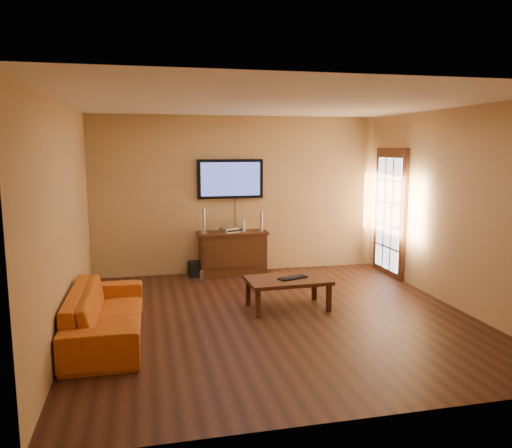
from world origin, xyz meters
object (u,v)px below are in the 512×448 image
object	(u,v)px
av_receiver	(231,230)
bottle	(202,276)
coffee_table	(288,282)
sofa	(106,305)
media_console	(233,253)
television	(230,179)
game_console	(244,225)
speaker_left	(204,222)
speaker_right	(261,222)
subwoofer	(197,269)
keyboard	(293,278)

from	to	relation	value
av_receiver	bottle	size ratio (longest dim) A/B	1.65
coffee_table	sofa	size ratio (longest dim) A/B	0.56
media_console	av_receiver	distance (m)	0.41
television	game_console	distance (m)	0.82
television	speaker_left	bearing A→B (deg)	-159.42
speaker_right	game_console	bearing A→B (deg)	175.80
sofa	speaker_left	bearing A→B (deg)	-28.78
sofa	game_console	xyz separation A→B (m)	(2.12, 2.51, 0.47)
speaker_left	subwoofer	distance (m)	0.81
speaker_left	subwoofer	size ratio (longest dim) A/B	1.60
television	av_receiver	bearing A→B (deg)	-99.85
game_console	bottle	world-z (taller)	game_console
media_console	coffee_table	distance (m)	2.00
subwoofer	keyboard	distance (m)	2.30
subwoofer	media_console	bearing A→B (deg)	-13.73
bottle	sofa	bearing A→B (deg)	-121.98
speaker_right	television	bearing A→B (deg)	156.57
television	subwoofer	bearing A→B (deg)	-166.24
media_console	speaker_left	size ratio (longest dim) A/B	2.93
television	speaker_left	size ratio (longest dim) A/B	2.81
bottle	speaker_left	bearing A→B (deg)	76.81
sofa	bottle	distance (m)	2.56
television	bottle	bearing A→B (deg)	-136.68
speaker_left	keyboard	distance (m)	2.25
av_receiver	game_console	world-z (taller)	game_console
television	speaker_right	bearing A→B (deg)	-23.43
coffee_table	keyboard	world-z (taller)	keyboard
speaker_right	game_console	world-z (taller)	speaker_right
bottle	speaker_right	bearing A→B (deg)	16.93
sofa	keyboard	distance (m)	2.45
sofa	game_console	size ratio (longest dim) A/B	8.83
coffee_table	sofa	bearing A→B (deg)	-166.53
av_receiver	media_console	bearing A→B (deg)	-37.90
speaker_left	av_receiver	xyz separation A→B (m)	(0.46, 0.00, -0.15)
media_console	speaker_right	distance (m)	0.72
sofa	subwoofer	size ratio (longest dim) A/B	7.99
sofa	av_receiver	xyz separation A→B (m)	(1.89, 2.52, 0.39)
speaker_right	subwoofer	distance (m)	1.36
speaker_right	bottle	xyz separation A→B (m)	(-1.07, -0.33, -0.80)
game_console	speaker_left	bearing A→B (deg)	-171.59
television	speaker_right	distance (m)	0.91
media_console	television	size ratio (longest dim) A/B	1.04
television	game_console	xyz separation A→B (m)	(0.20, -0.19, -0.77)
coffee_table	subwoofer	bearing A→B (deg)	117.15
keyboard	coffee_table	bearing A→B (deg)	166.20
subwoofer	speaker_left	bearing A→B (deg)	-24.84
coffee_table	bottle	size ratio (longest dim) A/B	5.50
speaker_left	speaker_right	size ratio (longest dim) A/B	1.21
av_receiver	television	bearing A→B (deg)	55.64
media_console	speaker_left	xyz separation A→B (m)	(-0.49, 0.00, 0.55)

